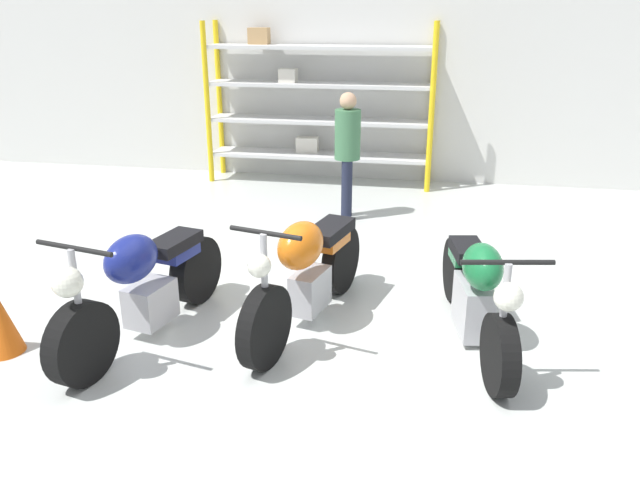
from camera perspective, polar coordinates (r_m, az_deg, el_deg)
The scene contains 7 objects.
ground_plane at distance 5.19m, azimuth -0.82°, elevation -8.79°, with size 30.00×30.00×0.00m, color silver.
back_wall at distance 9.74m, azimuth 5.40°, elevation 15.96°, with size 30.00×0.08×3.60m.
shelving_rack at distance 9.57m, azimuth -0.33°, elevation 12.51°, with size 3.41×0.63×2.38m.
motorcycle_blue at distance 5.17m, azimuth -15.87°, elevation -4.03°, with size 0.75×2.05×1.03m.
motorcycle_orange at distance 5.18m, azimuth -1.15°, elevation -2.79°, with size 0.76×2.07×1.06m.
motorcycle_green at distance 5.11m, azimuth 14.11°, elevation -4.64°, with size 0.69×2.07×0.98m.
person_browsing at distance 7.83m, azimuth 2.52°, elevation 8.55°, with size 0.35×0.35×1.59m.
Camera 1 is at (0.90, -4.45, 2.52)m, focal length 35.00 mm.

